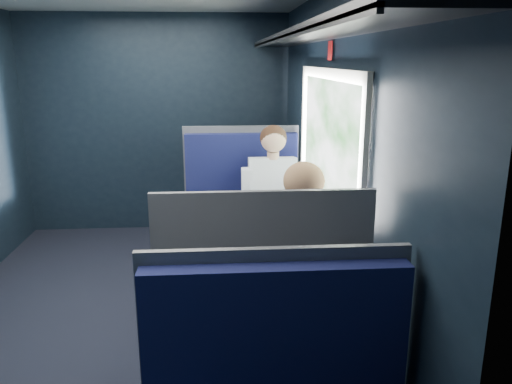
{
  "coord_description": "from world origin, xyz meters",
  "views": [
    {
      "loc": [
        0.65,
        -3.31,
        1.84
      ],
      "look_at": [
        0.9,
        0.0,
        0.95
      ],
      "focal_mm": 35.0,
      "sensor_mm": 36.0,
      "label": 1
    }
  ],
  "objects": [
    {
      "name": "ground",
      "position": [
        0.0,
        0.0,
        -0.01
      ],
      "size": [
        2.8,
        4.2,
        0.01
      ],
      "primitive_type": "cube",
      "color": "black"
    },
    {
      "name": "room_shell",
      "position": [
        0.02,
        0.0,
        1.48
      ],
      "size": [
        3.0,
        4.4,
        2.4
      ],
      "color": "black",
      "rests_on": "ground"
    },
    {
      "name": "table",
      "position": [
        1.03,
        0.0,
        0.66
      ],
      "size": [
        0.62,
        1.0,
        0.74
      ],
      "color": "#54565E",
      "rests_on": "ground"
    },
    {
      "name": "seat_bay_near",
      "position": [
        0.84,
        0.87,
        0.42
      ],
      "size": [
        1.06,
        0.62,
        1.26
      ],
      "color": "#0E113D",
      "rests_on": "ground"
    },
    {
      "name": "seat_bay_far",
      "position": [
        0.85,
        -0.87,
        0.41
      ],
      "size": [
        1.04,
        0.62,
        1.26
      ],
      "color": "#0E113D",
      "rests_on": "ground"
    },
    {
      "name": "seat_row_front",
      "position": [
        0.85,
        1.8,
        0.41
      ],
      "size": [
        1.04,
        0.51,
        1.16
      ],
      "color": "#0E113D",
      "rests_on": "ground"
    },
    {
      "name": "man",
      "position": [
        1.1,
        0.7,
        0.72
      ],
      "size": [
        0.53,
        0.56,
        1.32
      ],
      "color": "black",
      "rests_on": "ground"
    },
    {
      "name": "woman",
      "position": [
        1.1,
        -0.71,
        0.73
      ],
      "size": [
        0.53,
        0.56,
        1.32
      ],
      "color": "black",
      "rests_on": "ground"
    },
    {
      "name": "papers",
      "position": [
        0.92,
        0.1,
        0.74
      ],
      "size": [
        0.81,
        0.99,
        0.01
      ],
      "primitive_type": "cube",
      "rotation": [
        0.0,
        0.0,
        -0.28
      ],
      "color": "white",
      "rests_on": "table"
    },
    {
      "name": "laptop",
      "position": [
        1.32,
        0.03,
        0.8
      ],
      "size": [
        0.3,
        0.35,
        0.23
      ],
      "color": "silver",
      "rests_on": "table"
    },
    {
      "name": "bottle_small",
      "position": [
        1.33,
        0.37,
        0.84
      ],
      "size": [
        0.07,
        0.07,
        0.23
      ],
      "color": "silver",
      "rests_on": "table"
    },
    {
      "name": "cup",
      "position": [
        1.33,
        0.44,
        0.79
      ],
      "size": [
        0.07,
        0.07,
        0.09
      ],
      "primitive_type": "cylinder",
      "color": "white",
      "rests_on": "table"
    }
  ]
}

